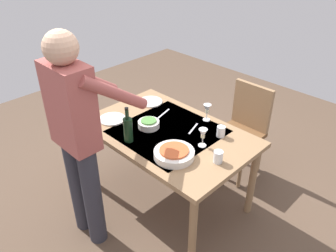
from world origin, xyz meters
name	(u,v)px	position (x,y,z in m)	size (l,w,h in m)	color
ground_plane	(168,197)	(0.00, 0.00, 0.00)	(6.00, 6.00, 0.00)	brown
dining_table	(168,139)	(0.00, 0.00, 0.66)	(1.39, 0.90, 0.74)	#93704C
chair_near	(244,125)	(-0.21, -0.83, 0.53)	(0.40, 0.40, 0.91)	brown
person_server	(78,133)	(0.18, 0.71, 0.96)	(0.42, 0.61, 1.69)	#2D2D38
wine_bottle	(128,129)	(0.12, 0.32, 0.85)	(0.07, 0.07, 0.30)	black
wine_glass_left	(207,109)	(-0.11, -0.36, 0.84)	(0.07, 0.07, 0.15)	white
wine_glass_right	(203,134)	(-0.33, -0.04, 0.84)	(0.07, 0.07, 0.15)	white
water_cup_near_left	(221,131)	(-0.35, -0.24, 0.78)	(0.07, 0.07, 0.09)	silver
water_cup_near_right	(218,157)	(-0.54, 0.04, 0.78)	(0.07, 0.07, 0.09)	silver
serving_bowl_pasta	(174,153)	(-0.28, 0.22, 0.77)	(0.30, 0.30, 0.07)	silver
side_bowl_salad	(149,124)	(0.16, 0.07, 0.77)	(0.18, 0.18, 0.07)	silver
dinner_plate_near	(112,119)	(0.48, 0.21, 0.74)	(0.23, 0.23, 0.01)	silver
dinner_plate_far	(150,102)	(0.48, -0.25, 0.74)	(0.23, 0.23, 0.01)	silver
table_knife	(163,114)	(0.23, -0.17, 0.74)	(0.01, 0.20, 0.01)	silver
table_fork	(193,129)	(-0.12, -0.17, 0.74)	(0.01, 0.18, 0.01)	silver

